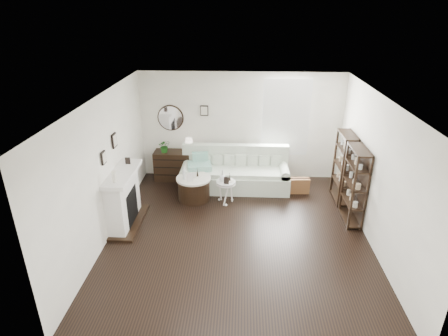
# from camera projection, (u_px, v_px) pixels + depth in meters

# --- Properties ---
(room) EXTENTS (5.50, 5.50, 5.50)m
(room) POSITION_uv_depth(u_px,v_px,m) (271.00, 118.00, 9.16)
(room) COLOR black
(room) RESTS_ON ground
(fireplace) EXTENTS (0.50, 1.40, 1.84)m
(fireplace) POSITION_uv_depth(u_px,v_px,m) (124.00, 200.00, 7.54)
(fireplace) COLOR white
(fireplace) RESTS_ON ground
(shelf_unit_far) EXTENTS (0.30, 0.80, 1.60)m
(shelf_unit_far) POSITION_uv_depth(u_px,v_px,m) (344.00, 168.00, 8.36)
(shelf_unit_far) COLOR black
(shelf_unit_far) RESTS_ON ground
(shelf_unit_near) EXTENTS (0.30, 0.80, 1.60)m
(shelf_unit_near) POSITION_uv_depth(u_px,v_px,m) (354.00, 186.00, 7.54)
(shelf_unit_near) COLOR black
(shelf_unit_near) RESTS_ON ground
(sofa) EXTENTS (2.60, 0.90, 1.01)m
(sofa) POSITION_uv_depth(u_px,v_px,m) (235.00, 174.00, 9.15)
(sofa) COLOR beige
(sofa) RESTS_ON ground
(quilt) EXTENTS (0.62, 0.54, 0.14)m
(quilt) POSITION_uv_depth(u_px,v_px,m) (199.00, 166.00, 8.96)
(quilt) COLOR #227F55
(quilt) RESTS_ON sofa
(suitcase) EXTENTS (0.57, 0.22, 0.37)m
(suitcase) POSITION_uv_depth(u_px,v_px,m) (297.00, 186.00, 8.92)
(suitcase) COLOR brown
(suitcase) RESTS_ON ground
(dresser) EXTENTS (1.12, 0.48, 0.75)m
(dresser) POSITION_uv_depth(u_px,v_px,m) (177.00, 165.00, 9.56)
(dresser) COLOR black
(dresser) RESTS_ON ground
(table_lamp) EXTENTS (0.29, 0.29, 0.37)m
(table_lamp) POSITION_uv_depth(u_px,v_px,m) (189.00, 145.00, 9.32)
(table_lamp) COLOR beige
(table_lamp) RESTS_ON dresser
(potted_plant) EXTENTS (0.35, 0.32, 0.33)m
(potted_plant) POSITION_uv_depth(u_px,v_px,m) (164.00, 146.00, 9.31)
(potted_plant) COLOR #1A5117
(potted_plant) RESTS_ON dresser
(drum_table) EXTENTS (0.79, 0.79, 0.55)m
(drum_table) POSITION_uv_depth(u_px,v_px,m) (194.00, 188.00, 8.59)
(drum_table) COLOR black
(drum_table) RESTS_ON ground
(pedestal_table) EXTENTS (0.44, 0.44, 0.53)m
(pedestal_table) POSITION_uv_depth(u_px,v_px,m) (226.00, 183.00, 8.35)
(pedestal_table) COLOR silver
(pedestal_table) RESTS_ON ground
(eiffel_drum) EXTENTS (0.14, 0.14, 0.20)m
(eiffel_drum) POSITION_uv_depth(u_px,v_px,m) (197.00, 173.00, 8.49)
(eiffel_drum) COLOR black
(eiffel_drum) RESTS_ON drum_table
(bottle_drum) EXTENTS (0.07, 0.07, 0.29)m
(bottle_drum) POSITION_uv_depth(u_px,v_px,m) (184.00, 173.00, 8.35)
(bottle_drum) COLOR silver
(bottle_drum) RESTS_ON drum_table
(card_frame_drum) EXTENTS (0.15, 0.08, 0.19)m
(card_frame_drum) POSITION_uv_depth(u_px,v_px,m) (190.00, 177.00, 8.27)
(card_frame_drum) COLOR silver
(card_frame_drum) RESTS_ON drum_table
(eiffel_ped) EXTENTS (0.12, 0.12, 0.17)m
(eiffel_ped) POSITION_uv_depth(u_px,v_px,m) (230.00, 177.00, 8.32)
(eiffel_ped) COLOR black
(eiffel_ped) RESTS_ON pedestal_table
(flask_ped) EXTENTS (0.15, 0.15, 0.27)m
(flask_ped) POSITION_uv_depth(u_px,v_px,m) (222.00, 175.00, 8.30)
(flask_ped) COLOR silver
(flask_ped) RESTS_ON pedestal_table
(card_frame_ped) EXTENTS (0.13, 0.08, 0.16)m
(card_frame_ped) POSITION_uv_depth(u_px,v_px,m) (226.00, 181.00, 8.19)
(card_frame_ped) COLOR black
(card_frame_ped) RESTS_ON pedestal_table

